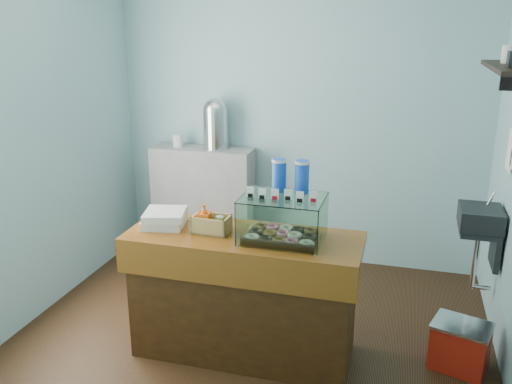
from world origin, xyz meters
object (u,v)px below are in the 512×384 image
(red_cooler, at_px, (460,346))
(coffee_urn, at_px, (215,122))
(counter, at_px, (244,294))
(display_case, at_px, (284,215))

(red_cooler, bearing_deg, coffee_urn, 166.19)
(counter, xyz_separation_m, display_case, (0.28, 0.03, 0.61))
(display_case, relative_size, red_cooler, 1.22)
(display_case, distance_m, coffee_urn, 1.89)
(coffee_urn, bearing_deg, counter, -64.44)
(display_case, relative_size, coffee_urn, 1.10)
(display_case, distance_m, red_cooler, 1.51)
(counter, distance_m, display_case, 0.67)
(display_case, bearing_deg, coffee_urn, 124.05)
(counter, xyz_separation_m, coffee_urn, (-0.76, 1.59, 0.90))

